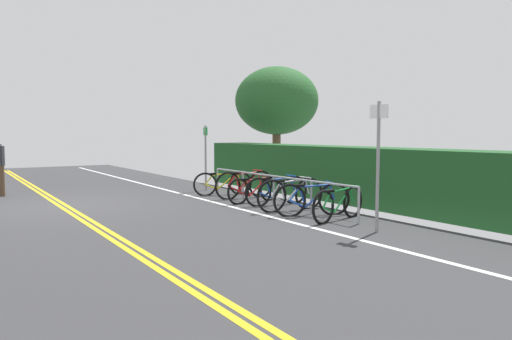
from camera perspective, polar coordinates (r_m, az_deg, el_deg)
ground_plane at (r=12.62m, az=-22.31°, el=-4.07°), size 29.16×10.53×0.05m
centre_line_yellow_inner at (r=12.60m, az=-22.67°, el=-3.97°), size 26.24×0.10×0.00m
centre_line_yellow_outer at (r=12.63m, az=-21.95°, el=-3.93°), size 26.24×0.10×0.00m
bike_lane_stripe_white at (r=13.64m, az=-8.23°, el=-3.05°), size 26.24×0.12×0.00m
bike_rack at (r=11.59m, az=2.14°, el=-1.54°), size 5.78×0.05×0.75m
bicycle_0 at (r=13.64m, az=-4.01°, el=-1.62°), size 0.59×1.69×0.71m
bicycle_1 at (r=12.96m, az=-1.39°, el=-1.76°), size 0.46×1.80×0.79m
bicycle_2 at (r=12.18m, az=-0.21°, el=-2.36°), size 0.46×1.72×0.70m
bicycle_3 at (r=11.74m, az=2.50°, el=-2.50°), size 0.46×1.76×0.75m
bicycle_4 at (r=10.87m, az=4.19°, el=-2.96°), size 0.46×1.78×0.79m
bicycle_5 at (r=10.26m, az=6.76°, el=-3.53°), size 0.68×1.66×0.75m
bicycle_6 at (r=9.81m, az=9.90°, el=-4.03°), size 0.54×1.72×0.72m
sign_post_near at (r=14.69m, az=-6.10°, el=2.29°), size 0.36×0.10×2.01m
sign_post_far at (r=8.65m, az=14.49°, el=1.84°), size 0.36×0.09×2.33m
hedge_backdrop at (r=11.86m, az=14.79°, el=-0.83°), size 14.73×1.26×1.42m
tree_near_left at (r=18.52m, az=2.51°, el=8.28°), size 3.22×3.22×4.33m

